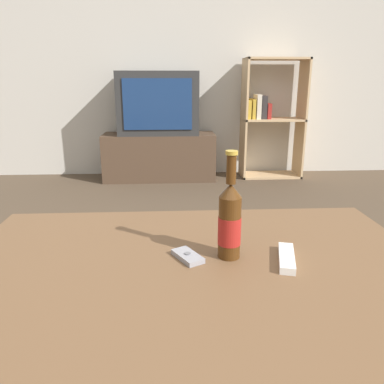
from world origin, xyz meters
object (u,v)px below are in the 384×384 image
(tv_stand, at_px, (160,157))
(beer_bottle, at_px, (230,221))
(bookshelf, at_px, (269,117))
(television, at_px, (158,103))
(remote_control, at_px, (287,258))
(cell_phone, at_px, (188,256))

(tv_stand, xyz_separation_m, beer_bottle, (0.27, -2.71, 0.35))
(tv_stand, bearing_deg, bookshelf, 2.68)
(television, xyz_separation_m, bookshelf, (1.09, 0.05, -0.14))
(television, relative_size, beer_bottle, 2.53)
(remote_control, bearing_deg, cell_phone, -172.05)
(bookshelf, bearing_deg, beer_bottle, -106.47)
(cell_phone, bearing_deg, tv_stand, 64.22)
(tv_stand, height_order, bookshelf, bookshelf)
(cell_phone, distance_m, remote_control, 0.27)
(television, height_order, beer_bottle, television)
(television, xyz_separation_m, remote_control, (0.42, -2.74, -0.26))
(beer_bottle, bearing_deg, tv_stand, 95.72)
(television, distance_m, cell_phone, 2.73)
(beer_bottle, height_order, cell_phone, beer_bottle)
(tv_stand, height_order, remote_control, remote_control)
(tv_stand, height_order, television, television)
(tv_stand, bearing_deg, television, -90.00)
(bookshelf, xyz_separation_m, beer_bottle, (-0.82, -2.76, -0.02))
(television, bearing_deg, cell_phone, -86.69)
(bookshelf, bearing_deg, remote_control, -103.34)
(television, relative_size, cell_phone, 6.74)
(bookshelf, distance_m, cell_phone, 2.92)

